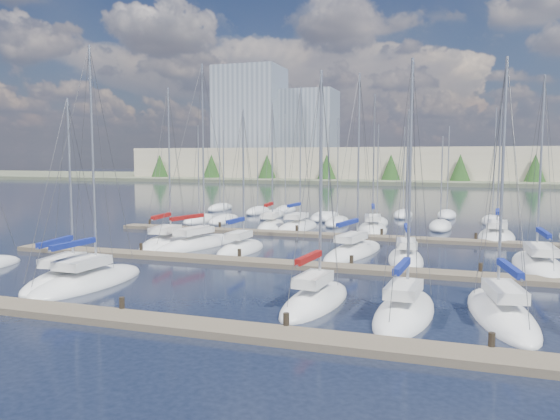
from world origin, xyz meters
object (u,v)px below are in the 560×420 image
(sailboat_n, at_px, (271,226))
(sailboat_m, at_px, (538,266))
(sailboat_d, at_px, (315,301))
(sailboat_h, at_px, (167,243))
(sailboat_i, at_px, (198,244))
(sailboat_c, at_px, (88,281))
(sailboat_q, at_px, (496,236))
(sailboat_k, at_px, (353,252))
(sailboat_o, at_px, (298,227))
(sailboat_e, at_px, (405,312))
(sailboat_j, at_px, (241,249))
(sailboat_f, at_px, (501,314))
(sailboat_b, at_px, (67,278))
(sailboat_l, at_px, (406,259))
(sailboat_p, at_px, (373,229))

(sailboat_n, xyz_separation_m, sailboat_m, (23.49, -13.54, -0.03))
(sailboat_m, bearing_deg, sailboat_d, -134.36)
(sailboat_d, distance_m, sailboat_h, 21.59)
(sailboat_i, xyz_separation_m, sailboat_c, (0.18, -14.06, -0.01))
(sailboat_q, height_order, sailboat_k, sailboat_k)
(sailboat_c, bearing_deg, sailboat_k, 51.71)
(sailboat_q, bearing_deg, sailboat_o, -178.63)
(sailboat_k, relative_size, sailboat_h, 1.04)
(sailboat_n, distance_m, sailboat_e, 31.82)
(sailboat_o, bearing_deg, sailboat_q, 2.58)
(sailboat_d, relative_size, sailboat_m, 0.92)
(sailboat_j, relative_size, sailboat_f, 0.93)
(sailboat_b, height_order, sailboat_m, sailboat_m)
(sailboat_l, xyz_separation_m, sailboat_b, (-18.33, -12.56, -0.01))
(sailboat_n, distance_m, sailboat_m, 27.11)
(sailboat_i, bearing_deg, sailboat_c, -75.17)
(sailboat_l, distance_m, sailboat_p, 16.00)
(sailboat_i, xyz_separation_m, sailboat_h, (-2.78, -0.10, -0.01))
(sailboat_o, xyz_separation_m, sailboat_h, (-7.37, -13.25, -0.01))
(sailboat_b, bearing_deg, sailboat_n, 74.98)
(sailboat_d, height_order, sailboat_h, sailboat_h)
(sailboat_n, bearing_deg, sailboat_c, -99.06)
(sailboat_h, bearing_deg, sailboat_c, -83.41)
(sailboat_i, xyz_separation_m, sailboat_e, (18.09, -14.64, -0.01))
(sailboat_i, relative_size, sailboat_e, 1.24)
(sailboat_o, bearing_deg, sailboat_f, -51.95)
(sailboat_l, height_order, sailboat_i, sailboat_i)
(sailboat_l, relative_size, sailboat_i, 0.73)
(sailboat_d, height_order, sailboat_k, sailboat_k)
(sailboat_q, height_order, sailboat_p, sailboat_p)
(sailboat_q, distance_m, sailboat_o, 18.90)
(sailboat_i, relative_size, sailboat_f, 1.24)
(sailboat_o, bearing_deg, sailboat_j, -86.67)
(sailboat_m, bearing_deg, sailboat_c, -155.24)
(sailboat_l, xyz_separation_m, sailboat_i, (-16.82, 1.24, 0.01))
(sailboat_j, bearing_deg, sailboat_n, 103.19)
(sailboat_l, xyz_separation_m, sailboat_j, (-12.52, 0.02, 0.01))
(sailboat_h, xyz_separation_m, sailboat_j, (7.08, -1.12, 0.01))
(sailboat_b, bearing_deg, sailboat_q, 38.71)
(sailboat_f, bearing_deg, sailboat_p, 100.07)
(sailboat_h, relative_size, sailboat_p, 0.97)
(sailboat_p, xyz_separation_m, sailboat_f, (10.21, -27.56, -0.00))
(sailboat_i, xyz_separation_m, sailboat_b, (-1.51, -13.79, -0.02))
(sailboat_d, bearing_deg, sailboat_o, 114.22)
(sailboat_d, height_order, sailboat_e, sailboat_e)
(sailboat_e, height_order, sailboat_h, sailboat_h)
(sailboat_h, height_order, sailboat_f, sailboat_h)
(sailboat_d, relative_size, sailboat_b, 1.07)
(sailboat_q, distance_m, sailboat_f, 26.07)
(sailboat_m, bearing_deg, sailboat_o, 143.06)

